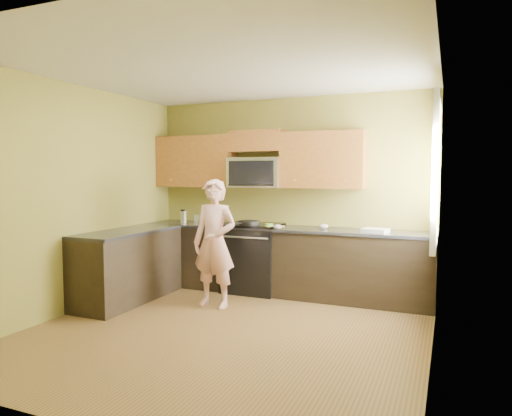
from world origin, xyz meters
The scene contains 26 objects.
floor centered at (0.00, 0.00, 0.00)m, with size 4.00×4.00×0.00m, color brown.
ceiling centered at (0.00, 0.00, 2.70)m, with size 4.00×4.00×0.00m, color white.
wall_back centered at (0.00, 2.00, 1.35)m, with size 4.00×4.00×0.00m, color olive.
wall_front centered at (0.00, -2.00, 1.35)m, with size 4.00×4.00×0.00m, color olive.
wall_left centered at (-2.00, 0.00, 1.35)m, with size 4.00×4.00×0.00m, color olive.
wall_right centered at (2.00, 0.00, 1.35)m, with size 4.00×4.00×0.00m, color olive.
cabinet_back_run centered at (0.00, 1.70, 0.44)m, with size 4.00×0.60×0.88m, color black.
cabinet_left_run centered at (-1.70, 0.60, 0.44)m, with size 0.60×1.60×0.88m, color black.
countertop_back centered at (0.00, 1.69, 0.90)m, with size 4.00×0.62×0.04m, color black.
countertop_left centered at (-1.69, 0.60, 0.90)m, with size 0.62×1.60×0.04m, color black.
stove centered at (-0.40, 1.68, 0.47)m, with size 0.76×0.65×0.95m, color black, non-canonical shape.
microwave centered at (-0.40, 1.80, 1.45)m, with size 0.76×0.40×0.42m, color silver, non-canonical shape.
upper_cab_left centered at (-1.39, 1.83, 1.45)m, with size 1.22×0.33×0.75m, color brown, non-canonical shape.
upper_cab_right centered at (0.54, 1.83, 1.45)m, with size 1.12×0.33×0.75m, color brown, non-canonical shape.
upper_cab_over_mw centered at (-0.40, 1.83, 2.10)m, with size 0.76×0.33×0.30m, color brown.
window centered at (1.98, 1.20, 1.65)m, with size 0.06×1.06×1.66m, color white, non-canonical shape.
woman centered at (-0.55, 0.81, 0.79)m, with size 0.58×0.38×1.58m, color #EF7D77.
frying_pan centered at (-0.38, 1.49, 0.95)m, with size 0.28×0.50×0.06m, color black, non-canonical shape.
butter_tub centered at (-0.09, 1.49, 0.92)m, with size 0.11×0.11×0.08m, color #F9FC42, non-canonical shape.
toast_slice centered at (0.00, 1.69, 0.93)m, with size 0.11×0.11×0.01m, color #B27F47.
napkin_a centered at (0.04, 1.45, 0.95)m, with size 0.11×0.12×0.06m, color silver.
napkin_b centered at (0.60, 1.70, 0.95)m, with size 0.12×0.13×0.07m, color silver.
dish_towel centered at (1.28, 1.57, 0.95)m, with size 0.30×0.24×0.05m, color white.
travel_mug centered at (-1.52, 1.66, 0.92)m, with size 0.09×0.09×0.20m, color silver, non-canonical shape.
glass_a centered at (-1.32, 1.70, 0.98)m, with size 0.07×0.07×0.12m, color silver.
glass_b centered at (-1.08, 1.72, 0.98)m, with size 0.07×0.07×0.12m, color silver.
Camera 1 is at (2.12, -4.23, 1.64)m, focal length 32.59 mm.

